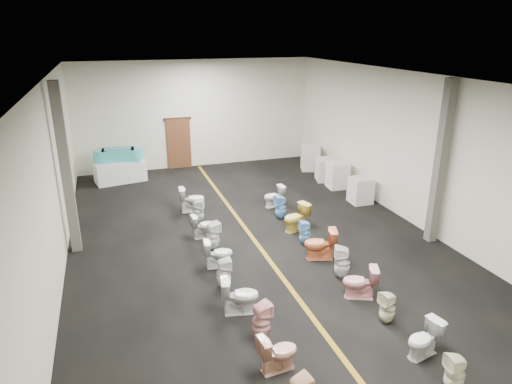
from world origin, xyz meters
TOP-DOWN VIEW (x-y plane):
  - floor at (0.00, 0.00)m, footprint 16.00×16.00m
  - ceiling at (0.00, 0.00)m, footprint 16.00×16.00m
  - wall_back at (0.00, 8.00)m, footprint 10.00×0.00m
  - wall_front at (0.00, -8.00)m, footprint 10.00×0.00m
  - wall_left at (-5.00, 0.00)m, footprint 0.00×16.00m
  - wall_right at (5.00, 0.00)m, footprint 0.00×16.00m
  - aisle_stripe at (0.00, 0.00)m, footprint 0.12×15.60m
  - back_door at (-0.80, 7.94)m, footprint 1.00×0.10m
  - door_frame at (-0.80, 7.95)m, footprint 1.15×0.08m
  - column_left at (-4.75, 1.00)m, footprint 0.25×0.25m
  - column_right at (4.75, -1.50)m, footprint 0.25×0.25m
  - display_table at (-3.33, 6.77)m, footprint 2.03×1.29m
  - bathtub at (-3.33, 6.77)m, footprint 1.86×0.73m
  - appliance_crate_a at (4.40, 1.75)m, footprint 0.71×0.71m
  - appliance_crate_b at (4.40, 3.42)m, footprint 0.78×0.78m
  - appliance_crate_c at (4.40, 4.34)m, footprint 0.95×0.95m
  - appliance_crate_d at (4.40, 5.87)m, footprint 0.91×0.91m
  - toilet_left_2 at (-1.23, -5.04)m, footprint 0.75×0.48m
  - toilet_left_3 at (-1.23, -4.15)m, footprint 0.44×0.43m
  - toilet_left_4 at (-1.37, -3.18)m, footprint 0.86×0.59m
  - toilet_left_5 at (-1.44, -2.11)m, footprint 0.35×0.35m
  - toilet_left_6 at (-1.33, -1.12)m, footprint 0.76×0.50m
  - toilet_left_7 at (-1.23, -0.14)m, footprint 0.44×0.43m
  - toilet_left_8 at (-1.32, 0.71)m, footprint 0.72×0.45m
  - toilet_left_9 at (-1.24, 1.79)m, footprint 0.45×0.44m
  - toilet_left_10 at (-1.25, 2.77)m, footprint 0.86×0.54m
  - toilet_right_0 at (1.34, -6.42)m, footprint 0.35×0.34m
  - toilet_right_1 at (1.41, -5.54)m, footprint 0.76×0.53m
  - toilet_right_2 at (1.36, -4.47)m, footprint 0.37×0.37m
  - toilet_right_3 at (1.31, -3.47)m, footprint 0.86×0.69m
  - toilet_right_4 at (1.35, -2.58)m, footprint 0.50×0.50m
  - toilet_right_5 at (1.27, -1.54)m, footprint 0.93×0.70m
  - toilet_right_6 at (1.26, -0.63)m, footprint 0.36×0.35m
  - toilet_right_7 at (1.38, 0.30)m, footprint 0.90×0.67m
  - toilet_right_8 at (1.27, 1.27)m, footprint 0.40×0.39m
  - toilet_right_9 at (1.45, 2.33)m, footprint 0.76×0.50m

SIDE VIEW (x-z plane):
  - floor at x=0.00m, z-range 0.00..0.00m
  - aisle_stripe at x=0.00m, z-range 0.00..0.01m
  - toilet_right_6 at x=1.26m, z-range 0.00..0.70m
  - toilet_right_2 at x=1.36m, z-range 0.00..0.70m
  - toilet_left_8 at x=-1.32m, z-range 0.00..0.70m
  - toilet_right_1 at x=1.41m, z-range 0.00..0.71m
  - toilet_right_0 at x=1.34m, z-range 0.00..0.71m
  - toilet_right_9 at x=1.45m, z-range 0.00..0.72m
  - toilet_left_2 at x=-1.23m, z-range 0.00..0.72m
  - toilet_left_6 at x=-1.33m, z-range 0.00..0.73m
  - toilet_left_5 at x=-1.44m, z-range 0.00..0.74m
  - toilet_left_9 at x=-1.24m, z-range 0.00..0.75m
  - toilet_right_3 at x=1.31m, z-range 0.00..0.77m
  - toilet_right_8 at x=1.27m, z-range 0.00..0.78m
  - toilet_left_3 at x=-1.23m, z-range 0.00..0.79m
  - toilet_left_7 at x=-1.23m, z-range 0.00..0.79m
  - toilet_left_4 at x=-1.37m, z-range 0.00..0.80m
  - toilet_right_7 at x=1.38m, z-range 0.00..0.82m
  - toilet_right_4 at x=1.35m, z-range 0.00..0.83m
  - toilet_left_10 at x=-1.25m, z-range 0.00..0.84m
  - display_table at x=-3.33m, z-range 0.00..0.84m
  - toilet_right_5 at x=1.27m, z-range 0.00..0.84m
  - appliance_crate_a at x=4.40m, z-range 0.00..0.88m
  - appliance_crate_c at x=4.40m, z-range 0.00..0.88m
  - appliance_crate_b at x=4.40m, z-range 0.00..0.98m
  - appliance_crate_d at x=4.40m, z-range 0.00..1.04m
  - back_door at x=-0.80m, z-range 0.00..2.10m
  - bathtub at x=-3.33m, z-range 0.79..1.34m
  - door_frame at x=-0.80m, z-range 2.07..2.17m
  - wall_back at x=0.00m, z-range -2.75..7.25m
  - wall_front at x=0.00m, z-range -2.75..7.25m
  - wall_left at x=-5.00m, z-range -5.75..10.25m
  - wall_right at x=5.00m, z-range -5.75..10.25m
  - column_left at x=-4.75m, z-range 0.00..4.50m
  - column_right at x=4.75m, z-range 0.00..4.50m
  - ceiling at x=0.00m, z-range 4.50..4.50m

